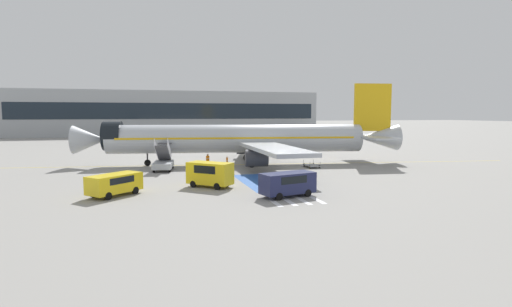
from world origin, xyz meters
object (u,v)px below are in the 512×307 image
Objects in this scene: airliner at (242,139)px; boarding_stairs_forward at (163,162)px; service_van_0 at (288,182)px; service_van_1 at (210,173)px; service_van_2 at (115,183)px; terminal_building at (171,113)px; fuel_tanker at (251,139)px; baggage_cart at (312,165)px; ground_crew_1 at (227,162)px; ground_crew_0 at (208,160)px.

boarding_stairs_forward is (-10.65, -2.83, -2.54)m from airliner.
service_van_1 is at bearing 28.71° from service_van_0.
service_van_2 is 0.05× the size of terminal_building.
fuel_tanker reaches higher than baggage_cart.
airliner is 27.01× the size of ground_crew_1.
baggage_cart is (7.96, -5.33, -3.28)m from airliner.
boarding_stairs_forward is 0.06× the size of terminal_building.
terminal_building reaches higher than service_van_1.
service_van_2 is at bearing 147.36° from airliner.
ground_crew_0 is (-12.86, -26.88, -0.69)m from fuel_tanker.
ground_crew_1 is at bearing -86.05° from service_van_2.
airliner reaches higher than ground_crew_0.
fuel_tanker is at bearing 64.90° from boarding_stairs_forward.
service_van_1 reaches higher than baggage_cart.
terminal_building is (0.76, 81.74, 5.92)m from ground_crew_0.
airliner is 16.57× the size of baggage_cart.
ground_crew_0 is (10.23, 14.84, -0.05)m from service_van_2.
service_van_1 is at bearing -6.16° from ground_crew_1.
baggage_cart is at bearing 96.75° from ground_crew_1.
fuel_tanker is 5.49× the size of ground_crew_0.
service_van_1 reaches higher than service_van_0.
terminal_building is (-3.02, 100.91, 5.77)m from service_van_0.
baggage_cart is 0.03× the size of terminal_building.
terminal_building reaches higher than airliner.
airliner is at bearing -19.59° from fuel_tanker.
ground_crew_1 is at bearing -80.70° from ground_crew_0.
boarding_stairs_forward reaches higher than service_van_0.
boarding_stairs_forward is 82.56m from terminal_building.
boarding_stairs_forward reaches higher than service_van_2.
airliner is at bearing -161.54° from service_van_1.
ground_crew_0 is 0.02× the size of terminal_building.
airliner is 8.07× the size of boarding_stairs_forward.
service_van_0 reaches higher than ground_crew_1.
boarding_stairs_forward is at bearing -94.38° from terminal_building.
ground_crew_0 is (-5.13, -2.47, -2.46)m from airliner.
service_van_0 is 1.12× the size of service_van_1.
service_van_0 is 101.12m from terminal_building.
terminal_building is (10.98, 96.58, 5.87)m from service_van_2.
service_van_1 is 95.03m from terminal_building.
service_van_1 is at bearing -22.16° from fuel_tanker.
fuel_tanker is 3.81× the size of baggage_cart.
terminal_building is at bearing 12.08° from airliner.
boarding_stairs_forward is at bearing -86.51° from ground_crew_1.
fuel_tanker is 2.31× the size of service_van_1.
service_van_0 is 1.85× the size of baggage_cart.
service_van_1 is 18.10m from baggage_cart.
ground_crew_0 is at bearing -90.53° from terminal_building.
ground_crew_1 is (7.71, -1.30, -0.06)m from boarding_stairs_forward.
ground_crew_1 is at bearing -0.61° from boarding_stairs_forward.
airliner is 23.89× the size of ground_crew_0.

